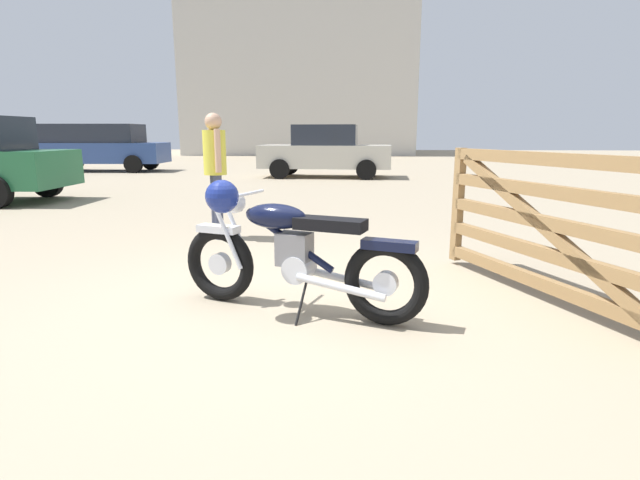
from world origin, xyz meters
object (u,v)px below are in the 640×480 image
(timber_gate, at_px, (568,223))
(bystander, at_px, (215,163))
(vintage_motorcycle, at_px, (289,252))
(red_hatchback_near, at_px, (98,146))
(blue_hatchback_right, at_px, (326,151))

(timber_gate, bearing_deg, bystander, 31.48)
(vintage_motorcycle, xyz_separation_m, red_hatchback_near, (-9.13, 14.48, 0.45))
(vintage_motorcycle, xyz_separation_m, bystander, (-1.35, 2.76, 0.53))
(vintage_motorcycle, distance_m, timber_gate, 2.21)
(timber_gate, height_order, bystander, bystander)
(vintage_motorcycle, height_order, blue_hatchback_right, blue_hatchback_right)
(vintage_motorcycle, xyz_separation_m, blue_hatchback_right, (-0.46, 12.47, 0.34))
(vintage_motorcycle, distance_m, blue_hatchback_right, 12.48)
(vintage_motorcycle, height_order, red_hatchback_near, red_hatchback_near)
(blue_hatchback_right, relative_size, red_hatchback_near, 0.89)
(bystander, distance_m, blue_hatchback_right, 9.75)
(blue_hatchback_right, distance_m, red_hatchback_near, 8.90)
(timber_gate, bearing_deg, vintage_motorcycle, 73.19)
(timber_gate, xyz_separation_m, red_hatchback_near, (-11.31, 14.24, 0.24))
(timber_gate, xyz_separation_m, blue_hatchback_right, (-2.64, 12.23, 0.13))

